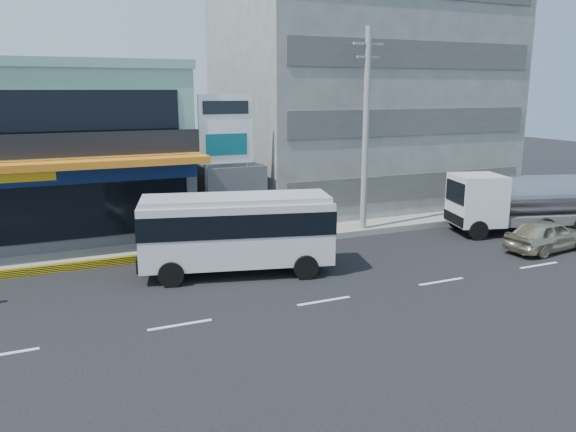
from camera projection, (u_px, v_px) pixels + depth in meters
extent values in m
plane|color=black|center=(324.00, 301.00, 19.30)|extent=(120.00, 120.00, 0.00)
cube|color=gray|center=(326.00, 224.00, 29.71)|extent=(70.00, 5.00, 0.30)
cube|color=#48494D|center=(56.00, 193.00, 28.23)|extent=(12.00, 10.00, 4.00)
cube|color=#83BAA9|center=(48.00, 113.00, 27.35)|extent=(12.00, 10.00, 4.00)
cube|color=orange|center=(55.00, 165.00, 22.58)|extent=(12.40, 1.80, 0.30)
cube|color=#0B1E53|center=(56.00, 176.00, 23.37)|extent=(12.00, 0.12, 0.80)
cube|color=black|center=(59.00, 211.00, 23.73)|extent=(11.00, 0.06, 2.60)
cube|color=gray|center=(358.00, 91.00, 35.07)|extent=(16.00, 12.00, 14.00)
cube|color=#48494D|center=(220.00, 193.00, 29.63)|extent=(3.00, 6.00, 3.50)
cylinder|color=slate|center=(225.00, 161.00, 28.34)|extent=(1.50, 1.50, 0.15)
cylinder|color=gray|center=(206.00, 174.00, 26.21)|extent=(0.16, 0.16, 6.50)
cylinder|color=gray|center=(247.00, 172.00, 27.00)|extent=(0.16, 0.16, 6.50)
cube|color=white|center=(226.00, 129.00, 26.15)|extent=(2.60, 0.18, 3.20)
cylinder|color=#999993|center=(366.00, 134.00, 27.16)|extent=(0.30, 0.30, 10.00)
cube|color=#999993|center=(368.00, 44.00, 26.23)|extent=(1.60, 0.12, 0.12)
cube|color=#999993|center=(368.00, 57.00, 26.36)|extent=(1.20, 0.10, 0.10)
cube|color=silver|center=(237.00, 232.00, 21.88)|extent=(7.72, 4.02, 2.42)
cube|color=black|center=(236.00, 220.00, 21.77)|extent=(7.79, 4.09, 0.90)
cube|color=silver|center=(236.00, 199.00, 21.59)|extent=(7.47, 3.77, 0.21)
cylinder|color=black|center=(171.00, 274.00, 20.61)|extent=(0.99, 0.51, 0.95)
cylinder|color=black|center=(173.00, 256.00, 22.84)|extent=(0.99, 0.51, 0.95)
cylinder|color=black|center=(306.00, 267.00, 21.45)|extent=(0.99, 0.51, 0.95)
cylinder|color=black|center=(295.00, 250.00, 23.68)|extent=(0.99, 0.51, 0.95)
imported|color=beige|center=(547.00, 235.00, 25.18)|extent=(4.44, 2.20, 1.46)
cube|color=silver|center=(477.00, 200.00, 27.87)|extent=(2.81, 2.81, 2.48)
cube|color=#595956|center=(525.00, 217.00, 28.47)|extent=(7.91, 4.02, 0.48)
cylinder|color=gray|center=(544.00, 195.00, 28.36)|extent=(5.68, 3.33, 2.00)
cylinder|color=black|center=(478.00, 230.00, 27.04)|extent=(1.00, 0.53, 0.95)
cylinder|color=black|center=(458.00, 220.00, 29.15)|extent=(1.00, 0.53, 0.95)
cylinder|color=black|center=(545.00, 228.00, 27.54)|extent=(1.00, 0.53, 0.95)
cylinder|color=black|center=(521.00, 218.00, 29.66)|extent=(1.00, 0.53, 0.95)
cylinder|color=black|center=(556.00, 217.00, 29.95)|extent=(1.00, 0.53, 0.95)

